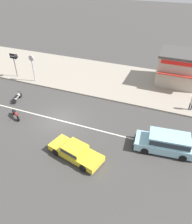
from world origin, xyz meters
TOP-DOWN VIEW (x-y plane):
  - ground_plane at (0.00, 0.00)m, footprint 160.00×160.00m
  - lane_centre_stripe at (0.00, 0.00)m, footprint 50.40×0.14m
  - kerb_strip at (0.00, 10.27)m, footprint 68.00×10.00m
  - minivan_pale_blue_0 at (10.05, -0.30)m, footprint 4.96×2.38m
  - sedan_yellow_1 at (3.54, -3.68)m, footprint 4.84×2.70m
  - motorcycle_0 at (-4.23, -1.20)m, footprint 1.63×1.09m
  - motorcycle_2 at (-6.17, 1.54)m, footprint 0.61×1.82m
  - street_clock at (-7.00, 6.04)m, footprint 0.67×0.22m
  - arrow_signboard at (-9.53, 6.28)m, footprint 1.29×0.68m
  - pedestrian_near_clock at (11.69, 6.48)m, footprint 0.34×0.34m
  - shopfront_corner_warung at (9.60, 12.43)m, footprint 4.57×5.41m

SIDE VIEW (x-z plane):
  - ground_plane at x=0.00m, z-range 0.00..0.00m
  - lane_centre_stripe at x=0.00m, z-range 0.00..0.01m
  - kerb_strip at x=0.00m, z-range 0.00..0.15m
  - motorcycle_2 at x=-6.17m, z-range 0.02..0.82m
  - motorcycle_0 at x=-4.23m, z-range 0.02..0.82m
  - sedan_yellow_1 at x=3.54m, z-range 0.00..1.07m
  - minivan_pale_blue_0 at x=10.05m, z-range 0.06..1.63m
  - pedestrian_near_clock at x=11.69m, z-range 0.28..1.92m
  - shopfront_corner_warung at x=9.60m, z-range 0.16..4.02m
  - street_clock at x=-7.00m, z-range 1.00..4.36m
  - arrow_signboard at x=-9.53m, z-range 1.20..4.32m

